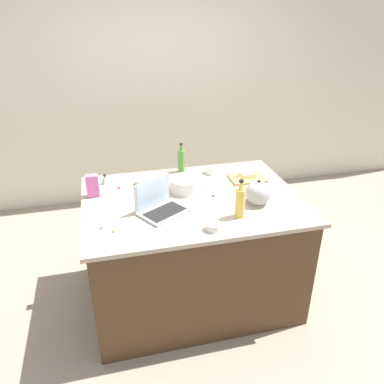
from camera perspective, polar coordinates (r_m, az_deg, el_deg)
ground_plane at (r=3.32m, az=0.00°, el=-14.82°), size 12.00×12.00×0.00m
wall_back at (r=4.51m, az=-6.23°, el=14.98°), size 8.00×0.10×2.60m
island_counter at (r=3.04m, az=0.00°, el=-8.43°), size 1.59×1.15×0.90m
laptop at (r=2.62m, az=-4.81°, el=-2.05°), size 0.38×0.35×0.22m
mixing_bowl_large at (r=2.89m, az=-1.05°, el=1.17°), size 0.24×0.24×0.10m
bottle_oil at (r=2.54m, az=7.20°, el=-1.52°), size 0.07×0.07×0.27m
bottle_olive at (r=3.22m, az=-1.61°, el=4.78°), size 0.06×0.06×0.25m
kettle at (r=2.74m, az=9.85°, el=-0.23°), size 0.21×0.18×0.20m
cutting_board at (r=3.14m, az=8.24°, el=2.08°), size 0.28×0.21×0.02m
butter_stick_left at (r=3.11m, az=8.48°, el=2.38°), size 0.11×0.04×0.04m
butter_stick_right at (r=3.14m, az=7.75°, el=2.66°), size 0.11×0.05×0.04m
ramekin_small at (r=3.05m, az=-7.87°, el=1.50°), size 0.07×0.07×0.04m
ramekin_medium at (r=3.21m, az=2.91°, el=3.26°), size 0.10×0.10×0.05m
ramekin_wide at (r=2.42m, az=3.20°, el=-5.18°), size 0.10×0.10×0.05m
kitchen_timer at (r=3.09m, az=-12.88°, el=1.82°), size 0.07×0.07×0.08m
candy_bag at (r=2.89m, az=-14.65°, el=0.91°), size 0.09×0.06×0.17m
candy_0 at (r=2.50m, az=-13.40°, el=-5.24°), size 0.01×0.01×0.01m
candy_1 at (r=2.76m, az=-7.41°, el=-1.51°), size 0.02×0.02×0.02m
candy_2 at (r=2.80m, az=7.79°, el=-1.02°), size 0.02×0.02×0.02m
candy_3 at (r=3.00m, az=-10.88°, el=0.65°), size 0.02×0.02×0.02m
candy_4 at (r=2.83m, az=3.22°, el=-0.53°), size 0.02×0.02×0.02m
candy_5 at (r=2.55m, az=-3.17°, el=-3.70°), size 0.02×0.02×0.02m
candy_6 at (r=2.45m, az=-11.67°, el=-5.76°), size 0.01×0.01×0.01m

